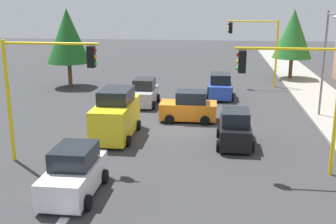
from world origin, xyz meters
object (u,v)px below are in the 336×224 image
at_px(tree_roadside_far, 293,34).
at_px(car_white, 74,173).
at_px(car_silver, 144,93).
at_px(traffic_signal_near_left, 296,85).
at_px(car_blue, 220,86).
at_px(traffic_signal_far_left, 257,40).
at_px(traffic_signal_near_right, 43,78).
at_px(tree_opposite_side, 68,36).
at_px(delivery_van_yellow, 116,115).
at_px(car_black, 235,129).
at_px(street_lamp_curbside, 326,53).
at_px(car_orange, 189,107).

distance_m(tree_roadside_far, car_white, 30.33).
bearing_deg(car_silver, traffic_signal_near_left, 36.50).
height_order(traffic_signal_near_left, car_blue, traffic_signal_near_left).
bearing_deg(car_white, traffic_signal_far_left, 158.79).
relative_size(traffic_signal_far_left, traffic_signal_near_right, 1.02).
relative_size(tree_opposite_side, delivery_van_yellow, 1.45).
relative_size(traffic_signal_far_left, car_black, 1.59).
relative_size(street_lamp_curbside, car_black, 1.86).
xyz_separation_m(traffic_signal_far_left, traffic_signal_near_right, (20.00, -11.47, -0.07)).
bearing_deg(car_blue, car_orange, -15.89).
bearing_deg(traffic_signal_near_left, delivery_van_yellow, -114.65).
distance_m(car_white, car_black, 9.53).
bearing_deg(traffic_signal_near_right, delivery_van_yellow, 150.31).
bearing_deg(car_white, car_silver, 179.26).
xyz_separation_m(street_lamp_curbside, car_silver, (-2.28, -12.29, -3.45)).
height_order(traffic_signal_near_right, car_blue, traffic_signal_near_right).
bearing_deg(car_blue, car_silver, -60.39).
bearing_deg(traffic_signal_far_left, car_black, -8.34).
distance_m(traffic_signal_far_left, car_orange, 13.49).
height_order(traffic_signal_far_left, car_silver, traffic_signal_far_left).
relative_size(car_blue, car_silver, 1.10).
bearing_deg(traffic_signal_far_left, car_white, -21.21).
height_order(car_black, car_blue, same).
bearing_deg(car_black, traffic_signal_far_left, 171.66).
height_order(delivery_van_yellow, car_black, delivery_van_yellow).
bearing_deg(car_orange, tree_roadside_far, 150.76).
height_order(traffic_signal_near_right, street_lamp_curbside, street_lamp_curbside).
relative_size(traffic_signal_near_left, car_blue, 1.41).
bearing_deg(traffic_signal_near_left, street_lamp_curbside, 160.05).
bearing_deg(car_black, car_white, -44.02).
bearing_deg(car_white, car_black, 135.98).
height_order(street_lamp_curbside, car_white, street_lamp_curbside).
bearing_deg(car_black, traffic_signal_near_right, -68.41).
xyz_separation_m(tree_roadside_far, delivery_van_yellow, (19.84, -12.85, -3.21)).
bearing_deg(traffic_signal_far_left, traffic_signal_near_left, -0.09).
height_order(traffic_signal_near_left, car_orange, traffic_signal_near_left).
bearing_deg(traffic_signal_near_left, tree_roadside_far, 171.03).
distance_m(traffic_signal_near_right, street_lamp_curbside, 17.75).
height_order(car_white, car_silver, same).
xyz_separation_m(car_white, car_black, (-6.85, 6.62, -0.00)).
height_order(traffic_signal_far_left, traffic_signal_near_left, traffic_signal_far_left).
relative_size(car_white, car_black, 1.05).
relative_size(traffic_signal_far_left, car_orange, 1.64).
bearing_deg(delivery_van_yellow, car_black, 85.11).
bearing_deg(traffic_signal_near_right, tree_opposite_side, -163.67).
distance_m(tree_opposite_side, delivery_van_yellow, 16.15).
bearing_deg(tree_roadside_far, delivery_van_yellow, -32.94).
xyz_separation_m(delivery_van_yellow, car_silver, (-7.73, 0.27, -0.39)).
height_order(delivery_van_yellow, car_blue, delivery_van_yellow).
bearing_deg(tree_opposite_side, car_blue, 77.96).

